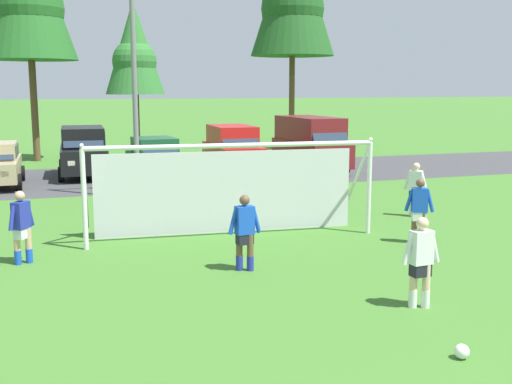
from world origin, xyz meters
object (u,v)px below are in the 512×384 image
object	(u,v)px
player_winger_right	(419,211)
parked_car_slot_center_left	(155,157)
player_midfield_center	(415,190)
street_lamp	(140,84)
player_striker_near	(22,227)
player_defender_far	(245,233)
parked_car_slot_center	(233,149)
parked_car_slot_left	(83,151)
soccer_ball	(462,351)
parked_car_slot_center_right	(310,142)
soccer_goal	(228,186)
player_winger_left	(421,263)

from	to	relation	value
player_winger_right	parked_car_slot_center_left	distance (m)	14.39
player_midfield_center	street_lamp	world-z (taller)	street_lamp
player_striker_near	player_midfield_center	bearing A→B (deg)	8.99
player_defender_far	street_lamp	xyz separation A→B (m)	(-0.80, 9.57, 3.15)
parked_car_slot_center	parked_car_slot_left	bearing A→B (deg)	170.71
soccer_ball	player_defender_far	bearing A→B (deg)	107.78
player_winger_right	parked_car_slot_center_right	xyz separation A→B (m)	(2.86, 13.54, 0.52)
player_midfield_center	parked_car_slot_center_right	distance (m)	10.72
parked_car_slot_center_right	soccer_goal	bearing A→B (deg)	-122.68
parked_car_slot_center_left	soccer_goal	bearing A→B (deg)	-89.47
parked_car_slot_center	player_striker_near	bearing A→B (deg)	-123.82
player_defender_far	parked_car_slot_left	xyz separation A→B (m)	(-2.46, 15.86, 0.29)
soccer_ball	player_winger_left	xyz separation A→B (m)	(0.60, 2.05, 0.71)
player_defender_far	parked_car_slot_center	bearing A→B (deg)	74.75
soccer_goal	parked_car_slot_center	distance (m)	11.95
soccer_goal	player_midfield_center	xyz separation A→B (m)	(5.98, 0.43, -0.47)
player_winger_left	player_defender_far	bearing A→B (deg)	125.82
player_winger_left	parked_car_slot_left	world-z (taller)	parked_car_slot_left
player_defender_far	parked_car_slot_center	world-z (taller)	parked_car_slot_center
parked_car_slot_center_right	street_lamp	distance (m)	10.15
player_midfield_center	player_defender_far	distance (m)	7.59
player_defender_far	street_lamp	size ratio (longest dim) A/B	0.21
player_winger_right	parked_car_slot_center_right	bearing A→B (deg)	78.09
soccer_ball	player_defender_far	size ratio (longest dim) A/B	0.13
soccer_goal	player_winger_right	xyz separation A→B (m)	(4.26, -2.46, -0.47)
player_winger_right	parked_car_slot_left	distance (m)	16.65
soccer_ball	soccer_goal	size ratio (longest dim) A/B	0.03
player_striker_near	parked_car_slot_left	xyz separation A→B (m)	(2.05, 13.82, 0.29)
player_striker_near	parked_car_slot_left	size ratio (longest dim) A/B	0.35
soccer_goal	parked_car_slot_center_right	world-z (taller)	soccer_goal
player_striker_near	player_midfield_center	world-z (taller)	same
parked_car_slot_center_left	parked_car_slot_center_right	world-z (taller)	parked_car_slot_center_right
player_defender_far	soccer_goal	bearing A→B (deg)	80.05
player_winger_left	parked_car_slot_center	distance (m)	18.03
player_winger_right	parked_car_slot_center_left	xyz separation A→B (m)	(-4.36, 13.72, 0.05)
player_winger_right	parked_car_slot_center	size ratio (longest dim) A/B	0.35
parked_car_slot_left	parked_car_slot_center	xyz separation A→B (m)	(6.49, -1.06, 0.00)
parked_car_slot_center_left	parked_car_slot_center	distance (m)	3.56
player_midfield_center	parked_car_slot_center_right	world-z (taller)	parked_car_slot_center_right
player_striker_near	player_winger_right	bearing A→B (deg)	-6.93
parked_car_slot_left	player_midfield_center	bearing A→B (deg)	-53.19
player_winger_left	parked_car_slot_center	xyz separation A→B (m)	(1.76, 17.94, 0.29)
street_lamp	parked_car_slot_center	bearing A→B (deg)	47.24
soccer_ball	player_defender_far	xyz separation A→B (m)	(-1.67, 5.20, 0.71)
soccer_goal	player_striker_near	bearing A→B (deg)	-165.50
soccer_ball	player_winger_right	xyz separation A→B (m)	(3.18, 6.09, 0.71)
parked_car_slot_center	player_winger_left	bearing A→B (deg)	-95.61
parked_car_slot_left	soccer_goal	bearing A→B (deg)	-76.29
player_winger_right	parked_car_slot_center_right	size ratio (longest dim) A/B	0.34
player_midfield_center	parked_car_slot_center	distance (m)	11.30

